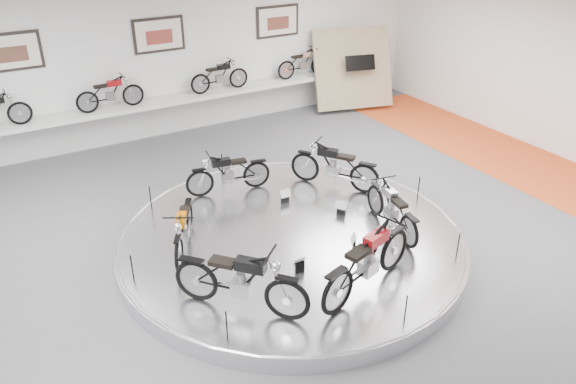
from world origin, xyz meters
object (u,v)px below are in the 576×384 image
display_platform (292,241)px  bike_e (368,260)px  shelf (169,101)px  bike_c (183,228)px  bike_d (240,280)px  bike_b (228,172)px  bike_a (334,166)px  bike_f (392,208)px

display_platform → bike_e: bearing=-85.1°
display_platform → shelf: shelf is taller
bike_c → bike_d: 1.97m
display_platform → bike_b: size_ratio=4.16×
shelf → bike_c: bike_c is taller
display_platform → bike_a: (1.76, 1.19, 0.65)m
bike_e → bike_b: bearing=79.1°
bike_c → bike_f: 3.80m
display_platform → bike_d: 2.37m
bike_e → bike_f: bearing=21.9°
bike_a → bike_f: (-0.08, -1.98, -0.04)m
bike_f → bike_a: bearing=7.8°
bike_a → bike_c: 3.71m
bike_d → bike_f: (3.43, 0.66, -0.08)m
bike_a → bike_f: bike_a is taller
shelf → bike_f: bearing=-76.8°
shelf → bike_b: bike_b is taller
display_platform → bike_a: size_ratio=3.77×
display_platform → bike_c: size_ratio=4.25×
bike_d → bike_c: bearing=143.0°
bike_a → bike_f: bearing=143.0°
bike_b → bike_c: size_ratio=1.02×
bike_e → bike_f: size_ratio=1.22×
bike_d → bike_e: size_ratio=0.97×
bike_b → bike_d: (-1.47, -3.57, 0.09)m
shelf → bike_e: bearing=-88.8°
shelf → bike_b: bearing=-93.7°
shelf → bike_f: 7.39m
display_platform → bike_f: bearing=-25.2°
shelf → bike_f: bike_f is taller
shelf → bike_d: bike_d is taller
bike_a → bike_e: 3.58m
bike_d → bike_a: bearing=85.9°
shelf → bike_c: 6.19m
display_platform → bike_e: 2.14m
display_platform → bike_f: 1.96m
bike_b → bike_e: (0.45, -4.13, 0.11)m
bike_a → bike_b: 2.24m
bike_f → bike_b: bearing=44.0°
bike_f → bike_c: bearing=80.0°
bike_a → bike_d: 4.39m
shelf → bike_a: (1.76, -5.21, -0.20)m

